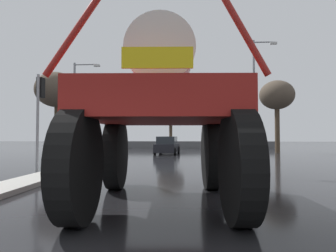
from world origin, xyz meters
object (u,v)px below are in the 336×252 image
bare_tree_left (56,90)px  bare_tree_right (277,96)px  oversize_sprayer (162,114)px  traffic_signal_near_right (252,107)px  sedan_ahead (167,146)px  traffic_signal_near_left (40,102)px  streetlight_far_right (256,92)px  streetlight_far_left (76,103)px  bare_tree_far_center (171,114)px

bare_tree_left → bare_tree_right: 19.68m
oversize_sprayer → bare_tree_right: bearing=-26.9°
oversize_sprayer → traffic_signal_near_right: (3.23, 4.80, 0.64)m
sedan_ahead → traffic_signal_near_left: 14.45m
traffic_signal_near_left → streetlight_far_right: streetlight_far_right is taller
streetlight_far_left → bare_tree_left: size_ratio=1.11×
streetlight_far_left → bare_tree_right: streetlight_far_left is taller
oversize_sprayer → sedan_ahead: oversize_sprayer is taller
streetlight_far_left → sedan_ahead: bearing=14.5°
traffic_signal_near_right → streetlight_far_right: (2.77, 10.74, 2.22)m
traffic_signal_near_left → bare_tree_right: (14.62, 15.54, 2.28)m
sedan_ahead → bare_tree_far_center: size_ratio=0.67×
streetlight_far_left → traffic_signal_near_left: bearing=-75.8°
bare_tree_right → oversize_sprayer: bearing=-114.1°
traffic_signal_near_left → streetlight_far_left: streetlight_far_left is taller
oversize_sprayer → sedan_ahead: (-1.00, 18.33, -1.38)m
bare_tree_right → sedan_ahead: bearing=-168.8°
streetlight_far_right → bare_tree_far_center: (-7.40, 16.98, -0.30)m
traffic_signal_near_right → streetlight_far_left: bearing=135.2°
oversize_sprayer → traffic_signal_near_right: oversize_sprayer is taller
streetlight_far_right → oversize_sprayer: bearing=-111.1°
streetlight_far_left → streetlight_far_right: (14.44, -0.87, 0.63)m
sedan_ahead → streetlight_far_left: (-7.44, -1.92, 3.60)m
streetlight_far_left → bare_tree_far_center: (7.04, 16.11, 0.34)m
traffic_signal_near_left → streetlight_far_left: size_ratio=0.54×
bare_tree_left → traffic_signal_near_left: bearing=-68.1°
traffic_signal_near_left → traffic_signal_near_right: bearing=0.0°
oversize_sprayer → streetlight_far_left: 18.59m
oversize_sprayer → streetlight_far_right: size_ratio=0.64×
traffic_signal_near_right → streetlight_far_right: bearing=75.5°
oversize_sprayer → sedan_ahead: size_ratio=1.35×
oversize_sprayer → bare_tree_left: bare_tree_left is taller
traffic_signal_near_left → streetlight_far_right: 15.86m
oversize_sprayer → bare_tree_right: bare_tree_right is taller
oversize_sprayer → streetlight_far_left: (-8.44, 16.41, 2.22)m
streetlight_far_right → bare_tree_right: (3.11, 4.80, 0.35)m
oversize_sprayer → bare_tree_left: (-10.15, 16.36, 3.31)m
traffic_signal_near_right → bare_tree_left: (-13.39, 11.56, 2.68)m
traffic_signal_near_left → bare_tree_left: 12.69m
streetlight_far_right → traffic_signal_near_right: bearing=-104.5°
sedan_ahead → bare_tree_right: bare_tree_right is taller
bare_tree_far_center → bare_tree_right: bearing=-49.2°
streetlight_far_right → bare_tree_right: streetlight_far_right is taller
streetlight_far_left → streetlight_far_right: size_ratio=0.85×
sedan_ahead → bare_tree_far_center: bare_tree_far_center is taller
streetlight_far_left → bare_tree_far_center: size_ratio=1.22×
traffic_signal_near_left → bare_tree_right: bare_tree_right is taller
oversize_sprayer → traffic_signal_near_left: bearing=46.2°
traffic_signal_near_left → bare_tree_far_center: bearing=81.6°
streetlight_far_right → bare_tree_left: streetlight_far_right is taller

